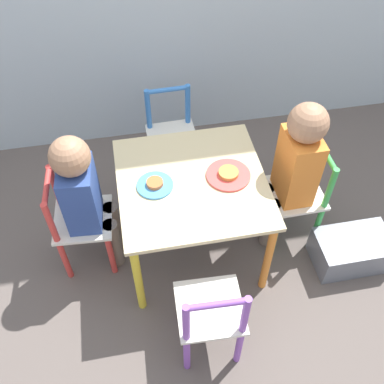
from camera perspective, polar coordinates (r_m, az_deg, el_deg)
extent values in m
plane|color=#5B514C|center=(2.31, 0.00, -6.76)|extent=(6.00, 6.00, 0.00)
cube|color=beige|center=(1.93, 0.00, 1.23)|extent=(0.64, 0.64, 0.02)
cylinder|color=yellow|center=(1.95, -6.86, -10.96)|extent=(0.04, 0.04, 0.47)
cylinder|color=orange|center=(2.02, 9.62, -8.30)|extent=(0.04, 0.04, 0.47)
cylinder|color=teal|center=(2.29, -8.37, 1.35)|extent=(0.04, 0.04, 0.47)
cylinder|color=#E5599E|center=(2.35, 5.58, 3.26)|extent=(0.04, 0.04, 0.47)
cube|color=silver|center=(2.10, -13.66, -3.38)|extent=(0.28, 0.28, 0.02)
cylinder|color=#DB3D38|center=(2.14, -10.24, -7.84)|extent=(0.03, 0.03, 0.28)
cylinder|color=#DB3D38|center=(2.27, -10.23, -3.37)|extent=(0.03, 0.03, 0.28)
cylinder|color=#DB3D38|center=(2.18, -15.84, -8.21)|extent=(0.03, 0.03, 0.28)
cylinder|color=#DB3D38|center=(2.30, -15.49, -3.78)|extent=(0.03, 0.03, 0.28)
cylinder|color=#DB3D38|center=(1.96, -17.47, -3.91)|extent=(0.03, 0.03, 0.26)
cylinder|color=#DB3D38|center=(2.10, -16.98, 0.69)|extent=(0.03, 0.03, 0.26)
cylinder|color=#DB3D38|center=(1.94, -17.98, 0.63)|extent=(0.04, 0.21, 0.02)
cube|color=silver|center=(2.19, 12.86, -0.12)|extent=(0.26, 0.26, 0.02)
cylinder|color=green|center=(2.33, 8.94, -1.00)|extent=(0.03, 0.03, 0.28)
cylinder|color=green|center=(2.22, 10.58, -5.11)|extent=(0.03, 0.03, 0.28)
cylinder|color=green|center=(2.40, 13.74, -0.20)|extent=(0.03, 0.03, 0.28)
cylinder|color=green|center=(2.29, 15.59, -4.15)|extent=(0.03, 0.03, 0.28)
cylinder|color=green|center=(2.21, 15.00, 4.37)|extent=(0.03, 0.03, 0.26)
cylinder|color=green|center=(2.09, 17.10, 0.32)|extent=(0.03, 0.03, 0.26)
cylinder|color=green|center=(2.07, 16.69, 4.60)|extent=(0.03, 0.21, 0.02)
cube|color=silver|center=(2.41, -2.49, 6.86)|extent=(0.27, 0.27, 0.02)
cylinder|color=#387AD1|center=(2.43, -4.38, 2.23)|extent=(0.03, 0.03, 0.28)
cylinder|color=#387AD1|center=(2.46, 0.51, 2.99)|extent=(0.03, 0.03, 0.28)
cylinder|color=#387AD1|center=(2.58, -5.13, 5.58)|extent=(0.03, 0.03, 0.28)
cylinder|color=#387AD1|center=(2.60, -0.50, 6.28)|extent=(0.03, 0.03, 0.28)
cylinder|color=#387AD1|center=(2.40, -5.57, 10.26)|extent=(0.03, 0.03, 0.26)
cylinder|color=#387AD1|center=(2.43, -0.54, 10.96)|extent=(0.03, 0.03, 0.26)
cylinder|color=#387AD1|center=(2.34, -3.16, 12.83)|extent=(0.21, 0.03, 0.02)
cube|color=silver|center=(1.81, 2.28, -14.49)|extent=(0.27, 0.27, 0.02)
cylinder|color=#8E51BC|center=(2.00, 4.70, -13.30)|extent=(0.03, 0.03, 0.28)
cylinder|color=#8E51BC|center=(1.98, -1.50, -14.10)|extent=(0.03, 0.03, 0.28)
cylinder|color=#8E51BC|center=(1.92, 5.99, -18.85)|extent=(0.03, 0.03, 0.28)
cylinder|color=#8E51BC|center=(1.90, -0.66, -19.77)|extent=(0.03, 0.03, 0.28)
cylinder|color=#8E51BC|center=(1.67, 6.75, -15.35)|extent=(0.03, 0.03, 0.26)
cylinder|color=#8E51BC|center=(1.65, -0.75, -16.37)|extent=(0.03, 0.03, 0.26)
cylinder|color=#8E51BC|center=(1.55, 3.21, -14.08)|extent=(0.21, 0.03, 0.02)
cylinder|color=#7A6B5B|center=(2.17, -9.90, -6.47)|extent=(0.07, 0.07, 0.30)
cylinder|color=#7A6B5B|center=(2.22, -9.90, -4.36)|extent=(0.07, 0.07, 0.30)
cube|color=#2D478E|center=(1.97, -13.96, -0.37)|extent=(0.15, 0.21, 0.32)
sphere|color=#A37556|center=(1.81, -15.28, 4.36)|extent=(0.17, 0.17, 0.17)
cylinder|color=#7A6B5B|center=(2.29, 9.05, -1.98)|extent=(0.07, 0.07, 0.30)
cylinder|color=#7A6B5B|center=(2.24, 9.82, -3.93)|extent=(0.07, 0.07, 0.30)
cube|color=orange|center=(2.05, 13.21, 3.18)|extent=(0.14, 0.20, 0.36)
sphere|color=#A37556|center=(1.89, 14.54, 8.48)|extent=(0.17, 0.17, 0.17)
cylinder|color=#4C9EE0|center=(1.91, -4.72, 0.87)|extent=(0.16, 0.16, 0.01)
cylinder|color=#CC6633|center=(1.90, -4.75, 1.15)|extent=(0.07, 0.07, 0.02)
cylinder|color=#E54C47|center=(1.95, 4.63, 2.16)|extent=(0.19, 0.19, 0.01)
cylinder|color=#D6843D|center=(1.94, 4.65, 2.44)|extent=(0.09, 0.09, 0.02)
cube|color=slate|center=(2.33, 19.58, -6.96)|extent=(0.36, 0.22, 0.16)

